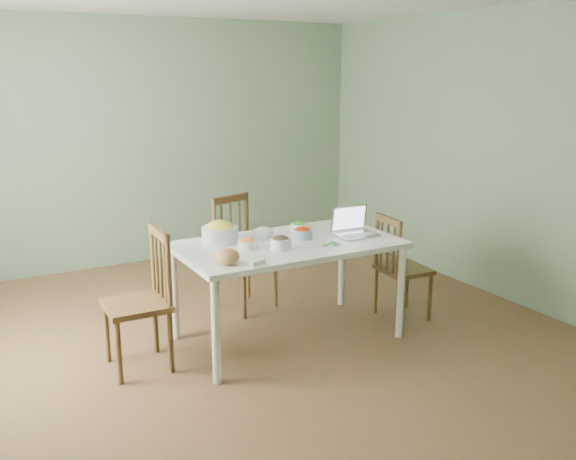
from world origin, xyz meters
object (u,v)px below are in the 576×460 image
chair_right (404,267)px  bread_boule (227,257)px  chair_left (136,301)px  dining_table (288,291)px  bowl_squash (220,232)px  chair_far (246,254)px  laptop (358,222)px

chair_right → bread_boule: bearing=101.8°
chair_left → bread_boule: (0.56, -0.37, 0.35)m
dining_table → bread_boule: 0.85m
dining_table → bread_boule: (-0.65, -0.30, 0.46)m
bread_boule → bowl_squash: 0.60m
bread_boule → chair_far: bearing=59.1°
chair_left → bread_boule: bearing=58.1°
chair_right → bread_boule: 1.82m
chair_right → bread_boule: (-1.77, -0.21, 0.41)m
chair_far → laptop: (0.60, -0.89, 0.41)m
dining_table → chair_left: bearing=176.6°
dining_table → laptop: size_ratio=5.25×
chair_left → bowl_squash: chair_left is taller
bowl_squash → laptop: 1.12m
dining_table → bread_boule: bread_boule is taller
dining_table → chair_left: (-1.22, 0.07, 0.11)m
dining_table → chair_far: 0.79m
dining_table → chair_far: chair_far is taller
chair_left → chair_right: size_ratio=1.11×
dining_table → chair_right: (1.11, -0.09, 0.06)m
dining_table → chair_left: chair_left is taller
bread_boule → dining_table: bearing=24.6°
chair_left → chair_right: chair_left is taller
chair_right → laptop: (-0.52, -0.02, 0.47)m
dining_table → chair_left: 1.22m
dining_table → chair_far: size_ratio=1.68×
chair_far → bowl_squash: size_ratio=3.59×
bread_boule → bowl_squash: (0.19, 0.57, 0.03)m
laptop → chair_left: bearing=176.6°
chair_far → bowl_squash: bearing=-148.9°
bowl_squash → laptop: laptop is taller
chair_left → bowl_squash: 0.86m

